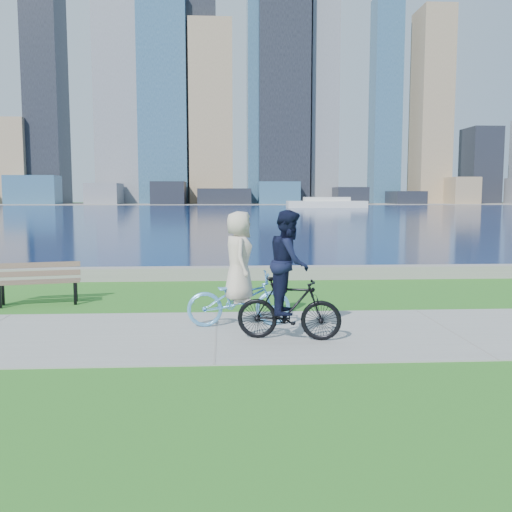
{
  "coord_description": "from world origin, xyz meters",
  "views": [
    {
      "loc": [
        0.14,
        -9.36,
        2.34
      ],
      "look_at": [
        0.79,
        2.06,
        1.1
      ],
      "focal_mm": 40.0,
      "sensor_mm": 36.0,
      "label": 1
    }
  ],
  "objects": [
    {
      "name": "ground",
      "position": [
        0.0,
        0.0,
        0.0
      ],
      "size": [
        320.0,
        320.0,
        0.0
      ],
      "primitive_type": "plane",
      "color": "#24661B",
      "rests_on": "ground"
    },
    {
      "name": "cyclist_woman",
      "position": [
        0.4,
        0.56,
        0.77
      ],
      "size": [
        0.73,
        1.86,
        2.03
      ],
      "rotation": [
        0.0,
        0.0,
        1.62
      ],
      "color": "#62B1EE",
      "rests_on": "ground"
    },
    {
      "name": "park_bench",
      "position": [
        -3.81,
        2.92,
        0.54
      ],
      "size": [
        1.78,
        0.92,
        0.88
      ],
      "rotation": [
        0.0,
        0.0,
        0.21
      ],
      "color": "black",
      "rests_on": "ground"
    },
    {
      "name": "far_shore",
      "position": [
        0.0,
        130.0,
        0.06
      ],
      "size": [
        320.0,
        30.0,
        0.12
      ],
      "primitive_type": "cube",
      "color": "gray",
      "rests_on": "ground"
    },
    {
      "name": "cyclist_man",
      "position": [
        1.18,
        -0.44,
        0.9
      ],
      "size": [
        0.81,
        1.73,
        2.08
      ],
      "rotation": [
        0.0,
        0.0,
        1.37
      ],
      "color": "black",
      "rests_on": "ground"
    },
    {
      "name": "seawall",
      "position": [
        0.0,
        6.2,
        0.17
      ],
      "size": [
        90.0,
        0.5,
        0.35
      ],
      "primitive_type": "cube",
      "color": "gray",
      "rests_on": "ground"
    },
    {
      "name": "concrete_path",
      "position": [
        0.0,
        0.0,
        0.01
      ],
      "size": [
        80.0,
        3.5,
        0.02
      ],
      "primitive_type": "cube",
      "color": "gray",
      "rests_on": "ground"
    },
    {
      "name": "city_skyline",
      "position": [
        -3.19,
        129.74,
        25.18
      ],
      "size": [
        174.09,
        22.34,
        76.0
      ],
      "color": "black",
      "rests_on": "ground"
    },
    {
      "name": "bay_water",
      "position": [
        0.0,
        72.0,
        0.0
      ],
      "size": [
        320.0,
        131.0,
        0.01
      ],
      "primitive_type": "cube",
      "color": "#0B1C49",
      "rests_on": "ground"
    },
    {
      "name": "ferry_far",
      "position": [
        17.83,
        88.14,
        0.76
      ],
      "size": [
        13.56,
        3.87,
        1.84
      ],
      "color": "silver",
      "rests_on": "ground"
    }
  ]
}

